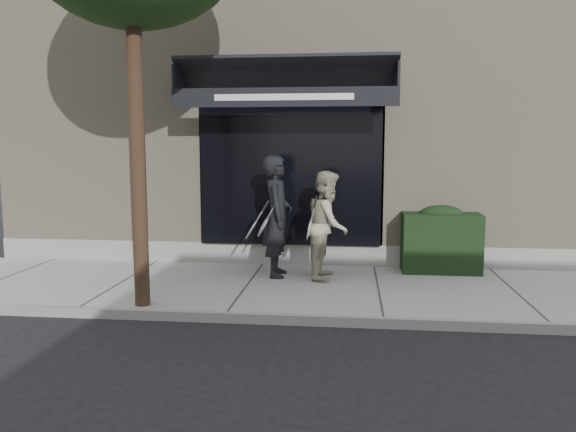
# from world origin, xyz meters

# --- Properties ---
(ground) EXTENTS (80.00, 80.00, 0.00)m
(ground) POSITION_xyz_m (0.00, 0.00, 0.00)
(ground) COLOR black
(ground) RESTS_ON ground
(sidewalk) EXTENTS (20.00, 3.00, 0.12)m
(sidewalk) POSITION_xyz_m (0.00, 0.00, 0.06)
(sidewalk) COLOR gray
(sidewalk) RESTS_ON ground
(curb) EXTENTS (20.00, 0.10, 0.14)m
(curb) POSITION_xyz_m (0.00, -1.55, 0.07)
(curb) COLOR gray
(curb) RESTS_ON ground
(building_facade) EXTENTS (14.30, 8.04, 5.64)m
(building_facade) POSITION_xyz_m (-0.01, 4.96, 2.74)
(building_facade) COLOR tan
(building_facade) RESTS_ON ground
(hedge) EXTENTS (1.30, 0.70, 1.14)m
(hedge) POSITION_xyz_m (1.10, 1.25, 0.66)
(hedge) COLOR black
(hedge) RESTS_ON sidewalk
(pedestrian_front) EXTENTS (0.72, 0.90, 1.98)m
(pedestrian_front) POSITION_xyz_m (-1.62, 0.60, 1.11)
(pedestrian_front) COLOR black
(pedestrian_front) RESTS_ON sidewalk
(pedestrian_back) EXTENTS (0.74, 0.94, 1.74)m
(pedestrian_back) POSITION_xyz_m (-0.79, 0.57, 0.99)
(pedestrian_back) COLOR #AFA68C
(pedestrian_back) RESTS_ON sidewalk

